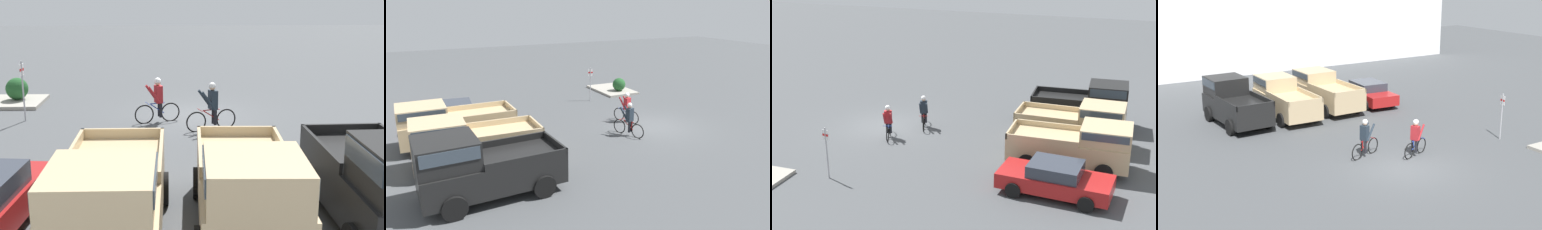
{
  "view_description": "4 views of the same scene",
  "coord_description": "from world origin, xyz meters",
  "views": [
    {
      "loc": [
        0.55,
        20.21,
        5.27
      ],
      "look_at": [
        0.16,
        4.54,
        1.2
      ],
      "focal_mm": 50.0,
      "sensor_mm": 36.0,
      "label": 1
    },
    {
      "loc": [
        -15.62,
        12.13,
        6.58
      ],
      "look_at": [
        0.16,
        4.54,
        1.2
      ],
      "focal_mm": 35.0,
      "sensor_mm": 36.0,
      "label": 2
    },
    {
      "loc": [
        23.78,
        12.61,
        10.01
      ],
      "look_at": [
        0.16,
        4.54,
        1.2
      ],
      "focal_mm": 50.0,
      "sensor_mm": 36.0,
      "label": 3
    },
    {
      "loc": [
        -12.9,
        -16.57,
        8.18
      ],
      "look_at": [
        0.16,
        4.54,
        1.2
      ],
      "focal_mm": 50.0,
      "sensor_mm": 36.0,
      "label": 4
    }
  ],
  "objects": [
    {
      "name": "ground_plane",
      "position": [
        0.0,
        0.0,
        0.0
      ],
      "size": [
        80.0,
        80.0,
        0.0
      ],
      "primitive_type": "plane",
      "color": "#424447"
    },
    {
      "name": "pickup_truck_2",
      "position": [
        1.94,
        10.37,
        1.08
      ],
      "size": [
        2.32,
        5.22,
        2.09
      ],
      "color": "tan",
      "rests_on": "ground_plane"
    },
    {
      "name": "pickup_truck_1",
      "position": [
        -0.85,
        10.02,
        1.08
      ],
      "size": [
        2.3,
        5.15,
        2.1
      ],
      "color": "tan",
      "rests_on": "ground_plane"
    },
    {
      "name": "cyclist_0",
      "position": [
        1.34,
        0.95,
        0.85
      ],
      "size": [
        1.67,
        0.67,
        1.71
      ],
      "color": "black",
      "rests_on": "ground_plane"
    },
    {
      "name": "fire_lane_sign",
      "position": [
        6.35,
        0.64,
        1.38
      ],
      "size": [
        0.08,
        0.3,
        2.27
      ],
      "color": "#9E9EA3",
      "rests_on": "ground_plane"
    },
    {
      "name": "shrub",
      "position": [
        7.49,
        -2.35,
        0.62
      ],
      "size": [
        0.95,
        0.95,
        0.95
      ],
      "color": "#1E4C23",
      "rests_on": "curb_island"
    },
    {
      "name": "cyclist_1",
      "position": [
        -0.6,
        2.05,
        0.86
      ],
      "size": [
        1.8,
        0.71,
        1.74
      ],
      "color": "black",
      "rests_on": "ground_plane"
    },
    {
      "name": "curb_island",
      "position": [
        8.24,
        -2.2,
        0.07
      ],
      "size": [
        3.74,
        2.41,
        0.15
      ],
      "primitive_type": "cube",
      "color": "gray",
      "rests_on": "ground_plane"
    },
    {
      "name": "sedan_0",
      "position": [
        4.74,
        9.87,
        0.69
      ],
      "size": [
        2.26,
        4.57,
        1.36
      ],
      "color": "maroon",
      "rests_on": "ground_plane"
    },
    {
      "name": "pickup_truck_0",
      "position": [
        -3.68,
        10.12,
        1.2
      ],
      "size": [
        2.44,
        4.96,
        2.35
      ],
      "color": "black",
      "rests_on": "ground_plane"
    }
  ]
}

